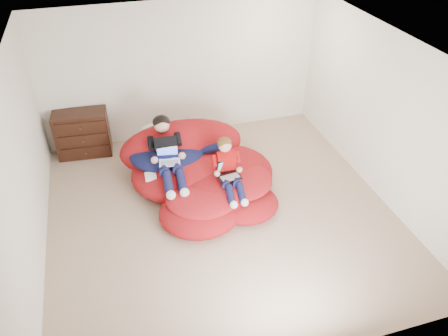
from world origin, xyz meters
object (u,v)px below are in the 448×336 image
younger_boy (228,167)px  beanbag_pile (199,171)px  dresser (83,134)px  older_boy (167,150)px  laptop_black (228,172)px  laptop_white (169,157)px

younger_boy → beanbag_pile: bearing=123.0°
dresser → beanbag_pile: bearing=-40.8°
older_boy → dresser: bearing=132.3°
older_boy → laptop_black: size_ratio=3.67×
younger_boy → laptop_black: younger_boy is taller
beanbag_pile → dresser: bearing=139.2°
laptop_white → younger_boy: bearing=-31.9°
beanbag_pile → laptop_white: bearing=-178.6°
older_boy → laptop_black: bearing=-38.1°
dresser → younger_boy: (2.06, -2.00, 0.23)m
dresser → beanbag_pile: (1.73, -1.49, -0.14)m
older_boy → beanbag_pile: bearing=-13.3°
dresser → older_boy: size_ratio=0.72×
dresser → laptop_black: dresser is taller
beanbag_pile → laptop_black: size_ratio=6.78×
beanbag_pile → older_boy: older_boy is taller
beanbag_pile → laptop_white: size_ratio=6.81×
younger_boy → laptop_white: size_ratio=2.53×
laptop_black → beanbag_pile: bearing=122.6°
older_boy → laptop_white: size_ratio=3.69×
dresser → older_boy: bearing=-47.7°
younger_boy → laptop_white: younger_boy is taller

